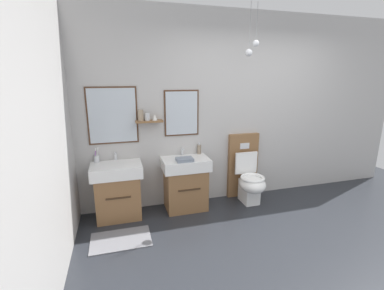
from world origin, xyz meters
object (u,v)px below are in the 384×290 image
(toilet, at_px, (247,177))
(soap_dispenser, at_px, (199,149))
(vanity_sink_right, at_px, (185,182))
(folded_hand_towel, at_px, (185,160))
(toothbrush_cup, at_px, (97,158))
(vanity_sink_left, at_px, (118,189))

(toilet, distance_m, soap_dispenser, 0.85)
(vanity_sink_right, xyz_separation_m, folded_hand_towel, (-0.04, -0.13, 0.38))
(toilet, relative_size, toothbrush_cup, 5.04)
(soap_dispenser, bearing_deg, folded_hand_towel, -135.58)
(vanity_sink_left, height_order, soap_dispenser, soap_dispenser)
(toothbrush_cup, bearing_deg, folded_hand_towel, -13.76)
(soap_dispenser, relative_size, folded_hand_towel, 0.76)
(vanity_sink_left, xyz_separation_m, folded_hand_towel, (0.88, -0.13, 0.38))
(vanity_sink_left, xyz_separation_m, toilet, (1.89, -0.01, -0.01))
(soap_dispenser, bearing_deg, vanity_sink_left, -172.32)
(toothbrush_cup, distance_m, folded_hand_towel, 1.16)
(vanity_sink_left, relative_size, folded_hand_towel, 3.38)
(vanity_sink_left, bearing_deg, soap_dispenser, 7.68)
(toothbrush_cup, height_order, soap_dispenser, toothbrush_cup)
(vanity_sink_right, distance_m, toilet, 0.96)
(soap_dispenser, bearing_deg, toilet, -13.50)
(vanity_sink_left, distance_m, toilet, 1.89)
(vanity_sink_right, height_order, toothbrush_cup, toothbrush_cup)
(toilet, bearing_deg, vanity_sink_left, 179.61)
(vanity_sink_left, height_order, folded_hand_towel, folded_hand_towel)
(vanity_sink_right, xyz_separation_m, toilet, (0.96, -0.01, -0.01))
(toilet, bearing_deg, vanity_sink_right, 179.24)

